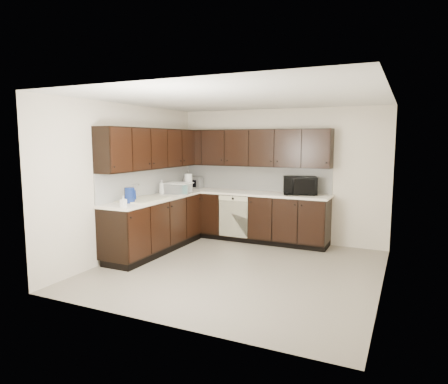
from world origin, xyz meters
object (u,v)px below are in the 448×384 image
(sink, at_px, (144,204))
(storage_bin, at_px, (177,188))
(blue_pitcher, at_px, (130,195))
(microwave, at_px, (300,186))
(toaster_oven, at_px, (193,183))

(sink, relative_size, storage_bin, 1.67)
(storage_bin, xyz_separation_m, blue_pitcher, (-0.07, -1.29, 0.03))
(sink, height_order, microwave, microwave)
(toaster_oven, distance_m, blue_pitcher, 2.11)
(storage_bin, bearing_deg, sink, -93.19)
(microwave, relative_size, storage_bin, 1.20)
(sink, height_order, toaster_oven, sink)
(sink, xyz_separation_m, microwave, (2.15, 1.76, 0.22))
(microwave, bearing_deg, toaster_oven, 160.90)
(toaster_oven, bearing_deg, storage_bin, -89.15)
(sink, bearing_deg, blue_pitcher, -92.81)
(microwave, distance_m, blue_pitcher, 3.01)
(sink, distance_m, toaster_oven, 1.78)
(toaster_oven, xyz_separation_m, storage_bin, (0.12, -0.82, -0.01))
(sink, relative_size, blue_pitcher, 3.35)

